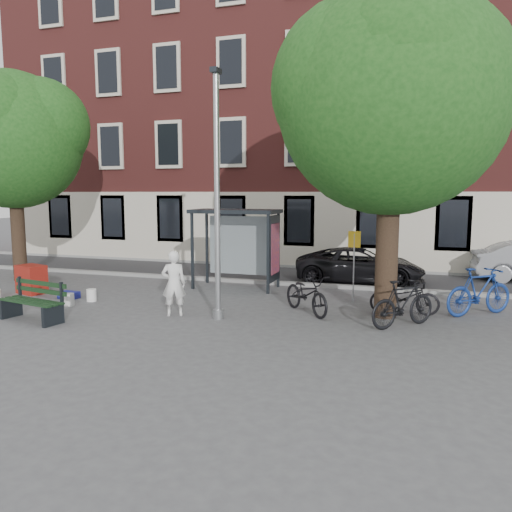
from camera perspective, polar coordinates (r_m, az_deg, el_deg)
The scene contains 21 objects.
ground at distance 12.75m, azimuth -4.34°, elevation -7.15°, with size 90.00×90.00×0.00m, color #4C4C4F.
road at distance 19.27m, azimuth 3.59°, elevation -2.21°, with size 40.00×4.00×0.01m, color #28282B.
curb_near at distance 17.36m, azimuth 1.94°, elevation -3.06°, with size 40.00×0.25×0.12m, color gray.
curb_far at distance 21.18m, azimuth 4.94°, elevation -1.21°, with size 40.00×0.25×0.12m, color gray.
building_row at distance 25.16m, azimuth 7.26°, elevation 15.96°, with size 30.00×8.00×14.00m, color maroon.
lamppost at distance 12.36m, azimuth -4.46°, elevation 5.45°, with size 0.28×0.35×6.11m.
tree_right at distance 13.05m, azimuth 15.34°, elevation 17.81°, with size 5.76×5.60×8.20m.
tree_left at distance 19.91m, azimuth -26.29°, elevation 12.42°, with size 5.18×4.86×7.40m.
bus_shelter at distance 16.46m, azimuth -0.93°, elevation 2.90°, with size 2.85×1.45×2.62m.
painter at distance 13.02m, azimuth -9.37°, elevation -3.11°, with size 0.62×0.41×1.70m, color white.
bench at distance 13.61m, azimuth -24.11°, elevation -4.94°, with size 1.95×0.97×0.96m.
bike_a at distance 13.61m, azimuth 16.60°, elevation -4.51°, with size 0.62×1.77×0.93m, color black.
bike_b at distance 14.16m, azimuth 24.16°, elevation -3.71°, with size 0.59×2.10×1.26m, color navy.
bike_c at distance 13.23m, azimuth 5.80°, elevation -4.31°, with size 0.70×2.00×1.05m, color black.
bike_d at distance 12.32m, azimuth 16.47°, elevation -5.21°, with size 0.54×1.90×1.14m, color black.
car_dark at distance 18.01m, azimuth 11.76°, elevation -1.04°, with size 2.05×4.45×1.24m, color black.
red_stand at distance 17.28m, azimuth -24.28°, elevation -2.44°, with size 0.90×0.60×0.90m, color maroon.
blue_crate at distance 16.10m, azimuth -20.60°, elevation -4.20°, with size 0.55×0.40×0.20m, color navy.
bucket_b at distance 15.44m, azimuth -18.29°, elevation -4.27°, with size 0.28×0.28×0.36m, color white.
bucket_c at distance 15.00m, azimuth -20.58°, elevation -4.71°, with size 0.28×0.28×0.36m, color silver.
notice_sign at distance 14.64m, azimuth 11.15°, elevation 0.70°, with size 0.36×0.06×2.07m.
Camera 1 is at (4.72, -11.42, 3.17)m, focal length 35.00 mm.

